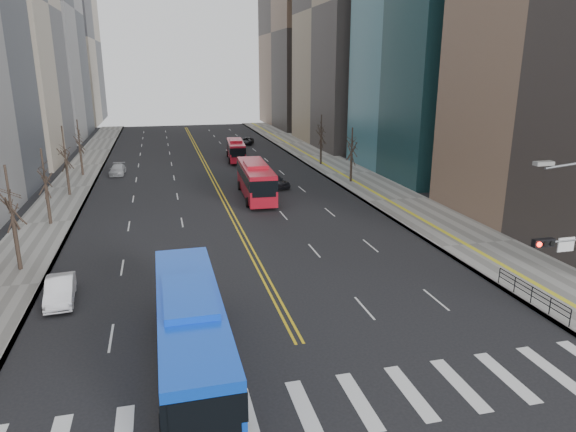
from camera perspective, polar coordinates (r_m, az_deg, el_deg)
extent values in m
plane|color=black|center=(22.65, 4.93, -20.21)|extent=(220.00, 220.00, 0.00)
cube|color=slate|center=(67.85, 6.66, 4.74)|extent=(7.00, 130.00, 0.15)
cube|color=slate|center=(64.41, -23.00, 2.93)|extent=(5.00, 130.00, 0.15)
cube|color=silver|center=(21.79, -11.16, -22.17)|extent=(0.70, 4.00, 0.01)
cube|color=silver|center=(21.95, -4.53, -21.55)|extent=(0.70, 4.00, 0.01)
cube|color=silver|center=(22.36, 1.86, -20.70)|extent=(0.70, 4.00, 0.01)
cube|color=silver|center=(23.00, 7.89, -19.66)|extent=(0.70, 4.00, 0.01)
cube|color=silver|center=(23.86, 13.45, -18.52)|extent=(0.70, 4.00, 0.01)
cube|color=silver|center=(24.92, 18.52, -17.32)|extent=(0.70, 4.00, 0.01)
cube|color=silver|center=(26.15, 23.08, -16.11)|extent=(0.70, 4.00, 0.01)
cube|color=silver|center=(27.53, 27.16, -14.94)|extent=(0.70, 4.00, 0.01)
cube|color=gold|center=(73.65, -9.24, 5.48)|extent=(0.15, 100.00, 0.01)
cube|color=gold|center=(73.68, -8.92, 5.50)|extent=(0.15, 100.00, 0.01)
cube|color=gray|center=(113.20, -27.95, 19.79)|extent=(20.00, 26.00, 48.00)
cube|color=gray|center=(95.79, 8.81, 21.75)|extent=(20.00, 26.00, 46.00)
cube|color=#AA9C89|center=(144.13, -24.37, 17.45)|extent=(18.00, 30.00, 40.00)
cube|color=brown|center=(125.44, 2.36, 19.64)|extent=(18.00, 30.00, 42.00)
cube|color=black|center=(26.94, 26.50, -2.67)|extent=(1.10, 0.28, 0.38)
cylinder|color=#FF190C|center=(26.60, 26.14, -2.85)|extent=(0.24, 0.08, 0.24)
cylinder|color=black|center=(26.83, 26.72, -2.78)|extent=(0.24, 0.08, 0.24)
cylinder|color=black|center=(27.05, 27.28, -2.70)|extent=(0.24, 0.08, 0.24)
cube|color=white|center=(27.84, 28.49, -2.80)|extent=(0.90, 0.06, 0.70)
cube|color=#999993|center=(25.68, 26.53, 5.25)|extent=(0.90, 0.35, 0.18)
cube|color=black|center=(33.28, 25.54, -7.13)|extent=(0.04, 6.00, 0.04)
cylinder|color=black|center=(31.46, 28.87, -9.92)|extent=(0.06, 0.06, 1.00)
cylinder|color=black|center=(32.44, 27.09, -8.89)|extent=(0.06, 0.06, 1.00)
cylinder|color=black|center=(33.46, 25.43, -7.92)|extent=(0.06, 0.06, 1.00)
cylinder|color=black|center=(34.52, 23.88, -6.99)|extent=(0.06, 0.06, 1.00)
cylinder|color=black|center=(35.61, 22.42, -6.12)|extent=(0.06, 0.06, 1.00)
cylinder|color=#2D211B|center=(39.19, -27.91, -2.78)|extent=(0.28, 0.28, 3.90)
cylinder|color=#2D211B|center=(49.56, -25.08, 1.07)|extent=(0.28, 0.28, 3.60)
cylinder|color=#2D211B|center=(60.08, -23.27, 3.91)|extent=(0.28, 0.28, 4.00)
cylinder|color=#2D211B|center=(70.80, -21.97, 5.65)|extent=(0.28, 0.28, 3.80)
cylinder|color=#2D211B|center=(62.42, 7.02, 5.29)|extent=(0.28, 0.28, 3.50)
cylinder|color=#2D211B|center=(73.55, 3.67, 7.12)|extent=(0.28, 0.28, 3.75)
cube|color=blue|center=(24.08, -10.72, -12.53)|extent=(2.87, 13.44, 3.23)
cube|color=black|center=(23.80, -10.80, -11.25)|extent=(2.93, 13.46, 1.15)
cube|color=blue|center=(23.31, -10.94, -8.82)|extent=(2.26, 4.71, 0.40)
cube|color=#EDA90C|center=(24.79, -10.55, -15.40)|extent=(2.93, 13.46, 0.35)
cylinder|color=black|center=(21.25, -13.65, -21.78)|extent=(0.31, 1.00, 1.00)
cylinder|color=black|center=(21.37, -5.61, -21.09)|extent=(0.31, 1.00, 1.00)
cylinder|color=black|center=(28.55, -14.05, -11.24)|extent=(0.31, 1.00, 1.00)
cylinder|color=black|center=(28.64, -8.36, -10.81)|extent=(0.31, 1.00, 1.00)
cube|color=#AE1222|center=(54.75, -3.61, 4.02)|extent=(3.29, 12.03, 3.11)
cube|color=black|center=(54.62, -3.62, 4.62)|extent=(3.35, 12.05, 1.11)
cube|color=#AE1222|center=(54.42, -3.64, 5.72)|extent=(2.37, 4.27, 0.40)
cylinder|color=black|center=(51.23, -4.51, 1.53)|extent=(0.35, 1.01, 1.00)
cylinder|color=black|center=(51.60, -1.52, 1.68)|extent=(0.35, 1.01, 1.00)
cylinder|color=black|center=(58.59, -5.41, 3.38)|extent=(0.35, 1.01, 1.00)
cylinder|color=black|center=(58.92, -2.79, 3.50)|extent=(0.35, 1.01, 1.00)
cube|color=#AE1222|center=(77.54, -5.81, 7.33)|extent=(3.02, 9.90, 2.49)
cube|color=black|center=(77.47, -5.82, 7.71)|extent=(3.09, 9.93, 0.91)
cube|color=#AE1222|center=(77.35, -5.84, 8.32)|extent=(2.05, 3.55, 0.40)
cylinder|color=black|center=(74.59, -6.49, 6.11)|extent=(0.38, 1.02, 1.00)
cylinder|color=black|center=(74.72, -4.78, 6.18)|extent=(0.38, 1.02, 1.00)
cylinder|color=black|center=(80.73, -6.72, 6.87)|extent=(0.38, 1.02, 1.00)
cylinder|color=black|center=(80.86, -5.14, 6.93)|extent=(0.38, 1.02, 1.00)
imported|color=white|center=(33.53, -24.00, -7.55)|extent=(1.88, 4.49, 1.44)
imported|color=black|center=(59.60, -1.61, 3.94)|extent=(3.58, 4.96, 1.57)
imported|color=#ADAEB3|center=(70.37, -18.41, 4.91)|extent=(2.04, 4.59, 1.31)
imported|color=black|center=(94.02, -4.59, 8.30)|extent=(3.28, 4.76, 1.21)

